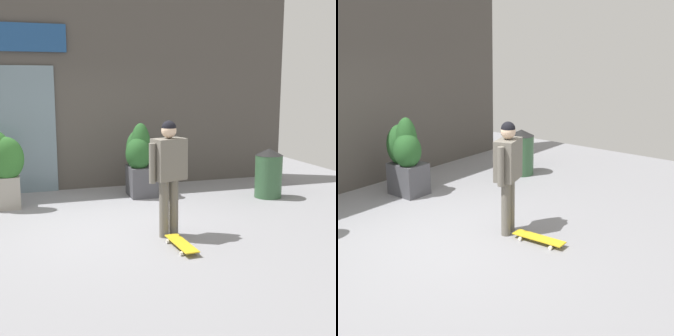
# 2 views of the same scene
# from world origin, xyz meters

# --- Properties ---
(ground_plane) EXTENTS (12.00, 12.00, 0.00)m
(ground_plane) POSITION_xyz_m (0.00, 0.00, 0.00)
(ground_plane) COLOR gray
(skateboarder) EXTENTS (0.59, 0.37, 1.60)m
(skateboarder) POSITION_xyz_m (0.68, -0.70, 0.97)
(skateboarder) COLOR #666056
(skateboarder) RESTS_ON ground_plane
(skateboard) EXTENTS (0.26, 0.76, 0.08)m
(skateboard) POSITION_xyz_m (0.68, -1.23, 0.06)
(skateboard) COLOR gold
(skateboard) RESTS_ON ground_plane
(planter_box_left) EXTENTS (0.56, 0.72, 1.37)m
(planter_box_left) POSITION_xyz_m (0.89, 1.71, 0.70)
(planter_box_left) COLOR #47474C
(planter_box_left) RESTS_ON ground_plane
(trash_bin) EXTENTS (0.50, 0.50, 0.91)m
(trash_bin) POSITION_xyz_m (3.12, 0.87, 0.46)
(trash_bin) COLOR #335938
(trash_bin) RESTS_ON ground_plane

